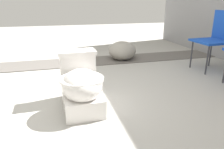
# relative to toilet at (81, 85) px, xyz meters

# --- Properties ---
(ground_plane) EXTENTS (14.00, 14.00, 0.00)m
(ground_plane) POSITION_rel_toilet_xyz_m (-0.28, -0.00, -0.22)
(ground_plane) COLOR #A8A59E
(gravel_strip) EXTENTS (0.56, 8.00, 0.01)m
(gravel_strip) POSITION_rel_toilet_xyz_m (-1.59, 0.50, -0.21)
(gravel_strip) COLOR #605B56
(gravel_strip) RESTS_ON ground
(toilet) EXTENTS (0.64, 0.40, 0.52)m
(toilet) POSITION_rel_toilet_xyz_m (0.00, 0.00, 0.00)
(toilet) COLOR white
(toilet) RESTS_ON ground
(folding_chair_left) EXTENTS (0.45, 0.45, 0.83)m
(folding_chair_left) POSITION_rel_toilet_xyz_m (-0.70, 2.03, 0.29)
(folding_chair_left) COLOR #1947B2
(folding_chair_left) RESTS_ON ground
(boulder_near) EXTENTS (0.63, 0.63, 0.31)m
(boulder_near) POSITION_rel_toilet_xyz_m (-1.58, 0.90, -0.06)
(boulder_near) COLOR gray
(boulder_near) RESTS_ON ground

